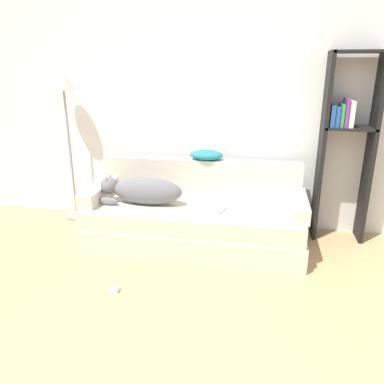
{
  "coord_description": "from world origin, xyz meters",
  "views": [
    {
      "loc": [
        0.39,
        -1.23,
        1.59
      ],
      "look_at": [
        -0.21,
        1.84,
        0.53
      ],
      "focal_mm": 35.0,
      "sensor_mm": 36.0,
      "label": 1
    }
  ],
  "objects_px": {
    "dog": "(142,190)",
    "throw_pillow": "(206,155)",
    "bookshelf": "(346,138)",
    "power_adapter": "(115,289)",
    "floor_lamp": "(65,105)",
    "laptop": "(208,208)",
    "couch": "(194,224)"
  },
  "relations": [
    {
      "from": "dog",
      "to": "laptop",
      "type": "xyz_separation_m",
      "value": [
        0.61,
        -0.02,
        -0.12
      ]
    },
    {
      "from": "bookshelf",
      "to": "throw_pillow",
      "type": "bearing_deg",
      "value": -178.26
    },
    {
      "from": "laptop",
      "to": "throw_pillow",
      "type": "bearing_deg",
      "value": 117.61
    },
    {
      "from": "laptop",
      "to": "bookshelf",
      "type": "distance_m",
      "value": 1.4
    },
    {
      "from": "throw_pillow",
      "to": "bookshelf",
      "type": "bearing_deg",
      "value": 1.74
    },
    {
      "from": "laptop",
      "to": "floor_lamp",
      "type": "distance_m",
      "value": 1.81
    },
    {
      "from": "bookshelf",
      "to": "floor_lamp",
      "type": "height_order",
      "value": "bookshelf"
    },
    {
      "from": "dog",
      "to": "throw_pillow",
      "type": "distance_m",
      "value": 0.72
    },
    {
      "from": "bookshelf",
      "to": "power_adapter",
      "type": "distance_m",
      "value": 2.39
    },
    {
      "from": "laptop",
      "to": "power_adapter",
      "type": "bearing_deg",
      "value": -108.63
    },
    {
      "from": "dog",
      "to": "bookshelf",
      "type": "xyz_separation_m",
      "value": [
        1.79,
        0.46,
        0.46
      ]
    },
    {
      "from": "couch",
      "to": "throw_pillow",
      "type": "height_order",
      "value": "throw_pillow"
    },
    {
      "from": "bookshelf",
      "to": "dog",
      "type": "bearing_deg",
      "value": -165.47
    },
    {
      "from": "laptop",
      "to": "throw_pillow",
      "type": "relative_size",
      "value": 1.02
    },
    {
      "from": "floor_lamp",
      "to": "power_adapter",
      "type": "distance_m",
      "value": 2.01
    },
    {
      "from": "couch",
      "to": "throw_pillow",
      "type": "xyz_separation_m",
      "value": [
        0.06,
        0.35,
        0.58
      ]
    },
    {
      "from": "throw_pillow",
      "to": "floor_lamp",
      "type": "xyz_separation_m",
      "value": [
        -1.45,
        0.02,
        0.45
      ]
    },
    {
      "from": "throw_pillow",
      "to": "bookshelf",
      "type": "height_order",
      "value": "bookshelf"
    },
    {
      "from": "dog",
      "to": "throw_pillow",
      "type": "relative_size",
      "value": 2.4
    },
    {
      "from": "dog",
      "to": "floor_lamp",
      "type": "distance_m",
      "value": 1.25
    },
    {
      "from": "couch",
      "to": "power_adapter",
      "type": "bearing_deg",
      "value": -114.77
    },
    {
      "from": "couch",
      "to": "laptop",
      "type": "height_order",
      "value": "laptop"
    },
    {
      "from": "power_adapter",
      "to": "dog",
      "type": "bearing_deg",
      "value": 92.92
    },
    {
      "from": "couch",
      "to": "laptop",
      "type": "relative_size",
      "value": 6.06
    },
    {
      "from": "laptop",
      "to": "floor_lamp",
      "type": "relative_size",
      "value": 0.21
    },
    {
      "from": "couch",
      "to": "laptop",
      "type": "bearing_deg",
      "value": -32.71
    },
    {
      "from": "laptop",
      "to": "floor_lamp",
      "type": "bearing_deg",
      "value": 179.24
    },
    {
      "from": "floor_lamp",
      "to": "power_adapter",
      "type": "bearing_deg",
      "value": -53.1
    },
    {
      "from": "floor_lamp",
      "to": "dog",
      "type": "bearing_deg",
      "value": -25.7
    },
    {
      "from": "throw_pillow",
      "to": "floor_lamp",
      "type": "distance_m",
      "value": 1.52
    },
    {
      "from": "dog",
      "to": "couch",
      "type": "bearing_deg",
      "value": 8.98
    },
    {
      "from": "laptop",
      "to": "couch",
      "type": "bearing_deg",
      "value": 163.38
    }
  ]
}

